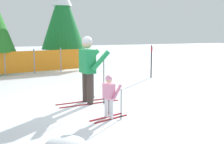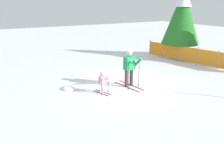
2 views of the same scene
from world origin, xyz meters
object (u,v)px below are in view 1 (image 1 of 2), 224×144
object	(u,v)px
skier_child	(109,94)
trail_marker	(151,58)
skier_adult	(88,64)
safety_fence	(20,62)
conifer_near	(63,16)

from	to	relation	value
skier_child	trail_marker	size ratio (longest dim) A/B	0.72
skier_adult	trail_marker	xyz separation A→B (m)	(3.58, 3.18, -0.24)
skier_child	safety_fence	bearing A→B (deg)	82.77
skier_adult	safety_fence	size ratio (longest dim) A/B	0.29
safety_fence	conifer_near	distance (m)	4.28
skier_child	conifer_near	bearing A→B (deg)	65.57
skier_adult	conifer_near	bearing A→B (deg)	75.62
safety_fence	trail_marker	size ratio (longest dim) A/B	4.65
skier_adult	skier_child	distance (m)	1.59
trail_marker	skier_adult	bearing A→B (deg)	-138.45
conifer_near	trail_marker	distance (m)	6.37
safety_fence	conifer_near	xyz separation A→B (m)	(2.45, 2.73, 2.21)
skier_adult	skier_child	bearing A→B (deg)	-95.85
trail_marker	skier_child	bearing A→B (deg)	-126.83
skier_adult	trail_marker	size ratio (longest dim) A/B	1.33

